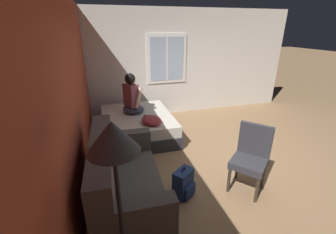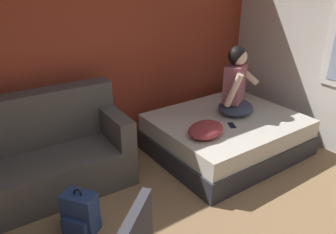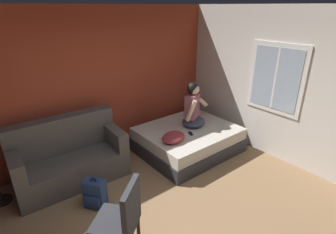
% 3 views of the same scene
% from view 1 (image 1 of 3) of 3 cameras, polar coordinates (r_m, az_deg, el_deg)
% --- Properties ---
extents(ground_plane, '(40.00, 40.00, 0.00)m').
position_cam_1_polar(ground_plane, '(4.24, 15.48, -11.09)').
color(ground_plane, '#93704C').
extents(wall_back_accent, '(10.41, 0.16, 2.70)m').
position_cam_1_polar(wall_back_accent, '(3.13, -24.07, 3.23)').
color(wall_back_accent, '#993823').
rests_on(wall_back_accent, ground).
extents(wall_side_with_window, '(0.19, 6.21, 2.70)m').
position_cam_1_polar(wall_side_with_window, '(6.16, 3.10, 13.53)').
color(wall_side_with_window, silver).
rests_on(wall_side_with_window, ground).
extents(bed, '(1.82, 1.51, 0.48)m').
position_cam_1_polar(bed, '(5.00, -7.79, -2.06)').
color(bed, '#2D2D33').
rests_on(bed, ground).
extents(couch, '(1.73, 0.88, 1.04)m').
position_cam_1_polar(couch, '(3.03, -11.27, -16.42)').
color(couch, '#514C47').
rests_on(couch, ground).
extents(side_chair, '(0.65, 0.65, 0.98)m').
position_cam_1_polar(side_chair, '(3.48, 20.27, -9.25)').
color(side_chair, '#382D23').
rests_on(side_chair, ground).
extents(person_seated, '(0.66, 0.63, 0.88)m').
position_cam_1_polar(person_seated, '(4.94, -9.12, 5.01)').
color(person_seated, '#383D51').
rests_on(person_seated, bed).
extents(backpack, '(0.35, 0.35, 0.46)m').
position_cam_1_polar(backpack, '(3.32, 4.00, -16.47)').
color(backpack, navy).
rests_on(backpack, ground).
extents(throw_pillow, '(0.57, 0.49, 0.14)m').
position_cam_1_polar(throw_pillow, '(4.41, -4.18, -0.81)').
color(throw_pillow, '#993338').
rests_on(throw_pillow, bed).
extents(cell_phone, '(0.12, 0.16, 0.01)m').
position_cam_1_polar(cell_phone, '(4.82, -5.32, 0.33)').
color(cell_phone, black).
rests_on(cell_phone, bed).
extents(floor_lamp, '(0.36, 0.36, 1.70)m').
position_cam_1_polar(floor_lamp, '(1.59, -13.39, -10.03)').
color(floor_lamp, black).
rests_on(floor_lamp, ground).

